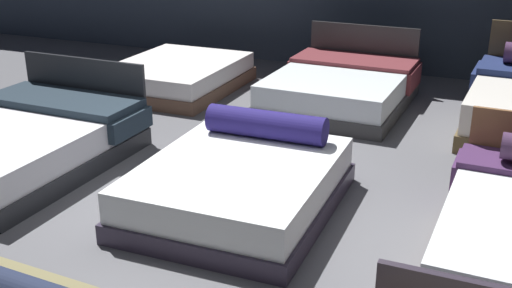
# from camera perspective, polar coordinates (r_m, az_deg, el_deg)

# --- Properties ---
(ground_plane) EXTENTS (18.00, 18.00, 0.02)m
(ground_plane) POSITION_cam_1_polar(r_m,az_deg,el_deg) (5.29, -1.64, -6.20)
(ground_plane) COLOR #5B5B60
(bed_3) EXTENTS (1.77, 2.20, 0.86)m
(bed_3) POSITION_cam_1_polar(r_m,az_deg,el_deg) (6.51, -20.50, 0.17)
(bed_3) COLOR #222327
(bed_3) RESTS_ON ground_plane
(bed_4) EXTENTS (1.54, 1.92, 0.68)m
(bed_4) POSITION_cam_1_polar(r_m,az_deg,el_deg) (5.25, -1.42, -3.53)
(bed_4) COLOR #2D2636
(bed_4) RESTS_ON ground_plane
(bed_6) EXTENTS (1.54, 1.95, 0.39)m
(bed_6) POSITION_cam_1_polar(r_m,az_deg,el_deg) (8.70, -7.16, 6.18)
(bed_6) COLOR brown
(bed_6) RESTS_ON ground_plane
(bed_7) EXTENTS (1.68, 2.12, 0.87)m
(bed_7) POSITION_cam_1_polar(r_m,az_deg,el_deg) (7.99, 7.77, 5.12)
(bed_7) COLOR #303030
(bed_7) RESTS_ON ground_plane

